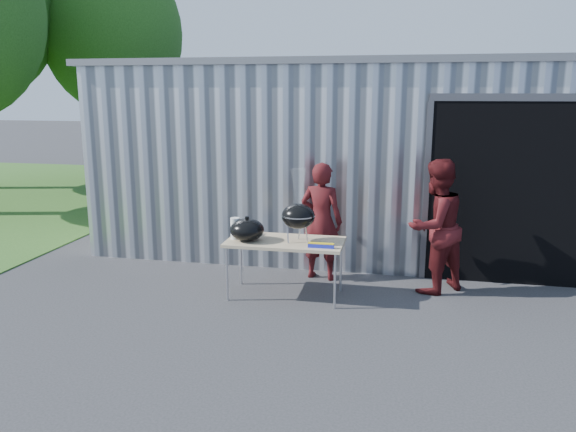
% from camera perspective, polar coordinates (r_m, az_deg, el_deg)
% --- Properties ---
extents(ground, '(80.00, 80.00, 0.00)m').
position_cam_1_polar(ground, '(7.00, -3.59, -9.50)').
color(ground, '#2E2E30').
extents(building, '(8.20, 6.20, 3.10)m').
position_cam_1_polar(building, '(10.93, 7.42, 6.74)').
color(building, silver).
rests_on(building, ground).
extents(tree_far, '(3.89, 3.89, 6.45)m').
position_cam_1_polar(tree_far, '(17.41, -17.33, 17.20)').
color(tree_far, '#442D19').
rests_on(tree_far, ground).
extents(folding_table, '(1.50, 0.75, 0.75)m').
position_cam_1_polar(folding_table, '(7.23, -0.29, -2.81)').
color(folding_table, tan).
rests_on(folding_table, ground).
extents(kettle_grill, '(0.43, 0.43, 0.93)m').
position_cam_1_polar(kettle_grill, '(7.06, 1.05, 0.66)').
color(kettle_grill, black).
rests_on(kettle_grill, folding_table).
extents(grill_lid, '(0.44, 0.44, 0.32)m').
position_cam_1_polar(grill_lid, '(7.21, -4.18, -1.40)').
color(grill_lid, black).
rests_on(grill_lid, folding_table).
extents(paper_towels, '(0.12, 0.12, 0.28)m').
position_cam_1_polar(paper_towels, '(7.30, -5.39, -1.26)').
color(paper_towels, white).
rests_on(paper_towels, folding_table).
extents(white_tub, '(0.20, 0.15, 0.10)m').
position_cam_1_polar(white_tub, '(7.52, -4.09, -1.54)').
color(white_tub, white).
rests_on(white_tub, folding_table).
extents(foil_box, '(0.32, 0.06, 0.06)m').
position_cam_1_polar(foil_box, '(6.89, 3.37, -3.00)').
color(foil_box, '#1C25B7').
rests_on(foil_box, folding_table).
extents(person_cook, '(0.67, 0.50, 1.67)m').
position_cam_1_polar(person_cook, '(7.92, 3.40, -0.54)').
color(person_cook, '#491114').
rests_on(person_cook, ground).
extents(person_bystander, '(1.09, 1.08, 1.78)m').
position_cam_1_polar(person_bystander, '(7.62, 14.74, -1.03)').
color(person_bystander, '#491114').
rests_on(person_bystander, ground).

